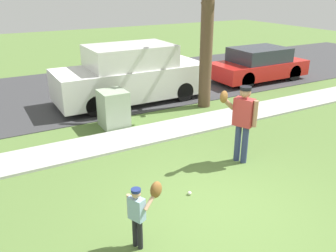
{
  "coord_description": "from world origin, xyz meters",
  "views": [
    {
      "loc": [
        -3.43,
        -4.19,
        3.74
      ],
      "look_at": [
        -0.12,
        1.75,
        1.0
      ],
      "focal_mm": 37.92,
      "sensor_mm": 36.0,
      "label": 1
    }
  ],
  "objects": [
    {
      "name": "street_tree_near",
      "position": [
        2.98,
        4.88,
        2.93
      ],
      "size": [
        1.85,
        1.89,
        5.53
      ],
      "color": "brown",
      "rests_on": "ground"
    },
    {
      "name": "person_child",
      "position": [
        -1.64,
        -0.18,
        0.69
      ],
      "size": [
        0.55,
        0.33,
        1.06
      ],
      "rotation": [
        0.0,
        0.0,
        0.43
      ],
      "color": "black",
      "rests_on": "ground"
    },
    {
      "name": "baseball",
      "position": [
        -0.26,
        0.65,
        0.04
      ],
      "size": [
        0.07,
        0.07,
        0.07
      ],
      "primitive_type": "sphere",
      "color": "white",
      "rests_on": "ground"
    },
    {
      "name": "sidewalk_strip",
      "position": [
        0.0,
        3.6,
        0.03
      ],
      "size": [
        36.0,
        1.2,
        0.06
      ],
      "primitive_type": "cube",
      "color": "#B2B2AD",
      "rests_on": "ground"
    },
    {
      "name": "road_surface",
      "position": [
        0.0,
        8.6,
        0.01
      ],
      "size": [
        36.0,
        6.8,
        0.02
      ],
      "primitive_type": "cube",
      "color": "#38383A",
      "rests_on": "ground"
    },
    {
      "name": "parked_hatchback_red",
      "position": [
        6.77,
        6.55,
        0.66
      ],
      "size": [
        4.0,
        1.75,
        1.33
      ],
      "color": "red",
      "rests_on": "road_surface"
    },
    {
      "name": "parked_van_white",
      "position": [
        1.11,
        6.52,
        0.9
      ],
      "size": [
        5.0,
        1.95,
        1.88
      ],
      "color": "silver",
      "rests_on": "road_surface"
    },
    {
      "name": "utility_cabinet",
      "position": [
        -0.24,
        4.64,
        0.51
      ],
      "size": [
        0.72,
        0.77,
        1.03
      ],
      "primitive_type": "cube",
      "color": "#9EB293",
      "rests_on": "ground"
    },
    {
      "name": "ground_plane",
      "position": [
        0.0,
        3.5,
        0.0
      ],
      "size": [
        48.0,
        48.0,
        0.0
      ],
      "primitive_type": "plane",
      "color": "#567538"
    },
    {
      "name": "person_adult",
      "position": [
        1.43,
        1.27,
        1.09
      ],
      "size": [
        0.85,
        0.57,
        1.74
      ],
      "rotation": [
        0.0,
        0.0,
        -2.72
      ],
      "color": "navy",
      "rests_on": "ground"
    }
  ]
}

